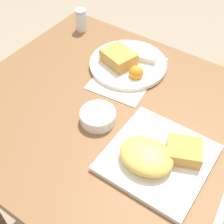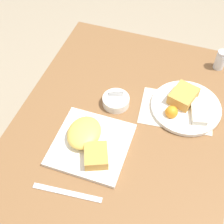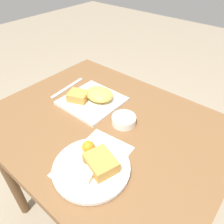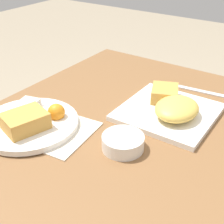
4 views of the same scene
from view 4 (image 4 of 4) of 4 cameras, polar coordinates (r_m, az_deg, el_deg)
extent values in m
cube|color=brown|center=(0.78, 1.17, -4.41)|extent=(0.94, 0.73, 0.04)
cylinder|color=brown|center=(1.41, -0.25, -4.82)|extent=(0.05, 0.05, 0.71)
cube|color=beige|center=(0.80, -12.51, -2.62)|extent=(0.19, 0.27, 0.00)
cube|color=white|center=(0.84, 10.22, 0.00)|extent=(0.24, 0.24, 0.01)
ellipsoid|color=#E5BC51|center=(0.81, 11.77, 0.62)|extent=(0.13, 0.11, 0.04)
cube|color=gold|center=(0.88, 9.61, 3.36)|extent=(0.10, 0.10, 0.04)
cylinder|color=white|center=(0.80, -14.92, -2.05)|extent=(0.25, 0.25, 0.01)
cube|color=gold|center=(0.76, -15.59, -1.60)|extent=(0.12, 0.10, 0.04)
cube|color=beige|center=(0.83, -16.14, 0.41)|extent=(0.12, 0.07, 0.02)
sphere|color=orange|center=(0.80, -10.14, -0.03)|extent=(0.04, 0.04, 0.04)
cylinder|color=white|center=(0.70, 2.02, -5.58)|extent=(0.10, 0.10, 0.03)
cylinder|color=beige|center=(0.69, 2.04, -4.62)|extent=(0.08, 0.08, 0.00)
cube|color=silver|center=(0.99, 14.94, 3.90)|extent=(0.04, 0.21, 0.00)
camera|label=1|loc=(0.86, 54.34, 34.14)|focal=50.00mm
camera|label=2|loc=(1.34, 14.99, 48.59)|focal=50.00mm
camera|label=3|loc=(0.84, -57.70, 28.74)|focal=35.00mm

